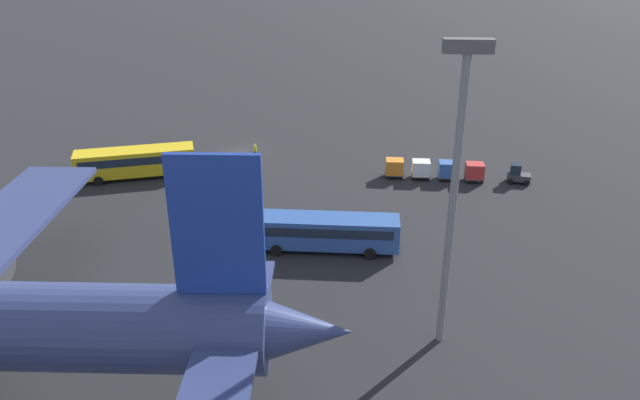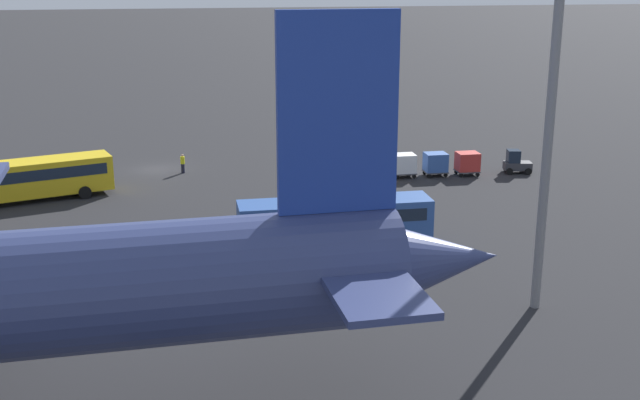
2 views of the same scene
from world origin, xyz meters
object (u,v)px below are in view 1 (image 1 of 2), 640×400
(shuttle_bus_far, at_px, (324,230))
(cargo_cart_white, at_px, (421,168))
(cargo_cart_blue, at_px, (447,169))
(worker_person, at_px, (255,151))
(cargo_cart_orange, at_px, (394,167))
(baggage_tug, at_px, (518,174))
(cargo_cart_red, at_px, (475,171))
(shuttle_bus_near, at_px, (135,161))

(shuttle_bus_far, xyz_separation_m, cargo_cart_white, (-9.74, -16.27, -0.65))
(cargo_cart_white, bearing_deg, cargo_cart_blue, 177.19)
(worker_person, relative_size, cargo_cart_orange, 0.84)
(baggage_tug, relative_size, cargo_cart_red, 1.27)
(worker_person, bearing_deg, shuttle_bus_far, 113.30)
(shuttle_bus_near, relative_size, cargo_cart_white, 6.27)
(cargo_cart_white, bearing_deg, shuttle_bus_far, 59.10)
(worker_person, relative_size, cargo_cart_blue, 0.84)
(shuttle_bus_far, height_order, cargo_cart_white, shuttle_bus_far)
(shuttle_bus_far, bearing_deg, baggage_tug, -140.86)
(shuttle_bus_near, distance_m, cargo_cart_orange, 28.31)
(worker_person, bearing_deg, cargo_cart_orange, 162.69)
(shuttle_bus_near, relative_size, worker_person, 7.43)
(cargo_cart_white, bearing_deg, worker_person, -15.45)
(worker_person, height_order, cargo_cart_white, cargo_cart_white)
(shuttle_bus_far, relative_size, cargo_cart_blue, 6.22)
(cargo_cart_blue, height_order, cargo_cart_orange, same)
(worker_person, relative_size, cargo_cart_white, 0.84)
(baggage_tug, relative_size, worker_person, 1.50)
(cargo_cart_blue, distance_m, cargo_cart_white, 2.85)
(worker_person, distance_m, cargo_cart_blue, 22.51)
(shuttle_bus_near, bearing_deg, cargo_cart_blue, 165.36)
(cargo_cart_red, relative_size, cargo_cart_blue, 1.00)
(cargo_cart_blue, xyz_separation_m, cargo_cart_orange, (5.70, -0.36, 0.00))
(shuttle_bus_far, height_order, baggage_tug, shuttle_bus_far)
(shuttle_bus_far, bearing_deg, cargo_cart_red, -133.36)
(baggage_tug, distance_m, cargo_cart_white, 10.31)
(cargo_cart_red, xyz_separation_m, cargo_cart_orange, (8.55, -0.68, 0.00))
(cargo_cart_blue, bearing_deg, baggage_tug, 177.09)
(cargo_cart_blue, bearing_deg, cargo_cart_white, -2.81)
(baggage_tug, xyz_separation_m, cargo_cart_orange, (13.14, -0.74, 0.25))
(baggage_tug, distance_m, worker_person, 29.86)
(worker_person, bearing_deg, cargo_cart_white, 164.55)
(worker_person, bearing_deg, cargo_cart_red, 166.97)
(baggage_tug, xyz_separation_m, cargo_cart_blue, (7.44, -0.38, 0.25))
(shuttle_bus_far, relative_size, worker_person, 7.36)
(baggage_tug, xyz_separation_m, cargo_cart_white, (10.29, -0.52, 0.25))
(shuttle_bus_far, distance_m, cargo_cart_orange, 17.88)
(worker_person, xyz_separation_m, cargo_cart_red, (-24.70, 5.72, 0.32))
(cargo_cart_white, height_order, cargo_cart_orange, same)
(shuttle_bus_near, bearing_deg, cargo_cart_white, 165.79)
(shuttle_bus_far, relative_size, baggage_tug, 4.90)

